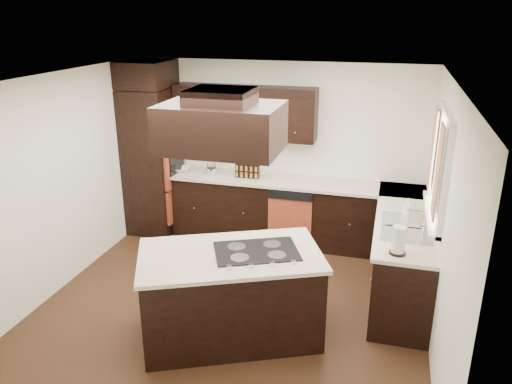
% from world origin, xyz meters
% --- Properties ---
extents(floor, '(4.20, 4.20, 0.02)m').
position_xyz_m(floor, '(0.00, 0.00, -0.01)').
color(floor, '#50301B').
rests_on(floor, ground).
extents(ceiling, '(4.20, 4.20, 0.02)m').
position_xyz_m(ceiling, '(0.00, 0.00, 2.51)').
color(ceiling, white).
rests_on(ceiling, ground).
extents(wall_back, '(4.20, 0.02, 2.50)m').
position_xyz_m(wall_back, '(0.00, 2.11, 1.25)').
color(wall_back, white).
rests_on(wall_back, ground).
extents(wall_front, '(4.20, 0.02, 2.50)m').
position_xyz_m(wall_front, '(0.00, -2.11, 1.25)').
color(wall_front, white).
rests_on(wall_front, ground).
extents(wall_left, '(0.02, 4.20, 2.50)m').
position_xyz_m(wall_left, '(-2.11, 0.00, 1.25)').
color(wall_left, white).
rests_on(wall_left, ground).
extents(wall_right, '(0.02, 4.20, 2.50)m').
position_xyz_m(wall_right, '(2.11, 0.00, 1.25)').
color(wall_right, white).
rests_on(wall_right, ground).
extents(oven_column, '(0.65, 0.75, 2.12)m').
position_xyz_m(oven_column, '(-1.78, 1.71, 1.06)').
color(oven_column, black).
rests_on(oven_column, floor).
extents(wall_oven_face, '(0.05, 0.62, 0.78)m').
position_xyz_m(wall_oven_face, '(-1.43, 1.71, 1.12)').
color(wall_oven_face, '#B2482B').
rests_on(wall_oven_face, oven_column).
extents(base_cabinets_back, '(2.93, 0.60, 0.88)m').
position_xyz_m(base_cabinets_back, '(0.03, 1.80, 0.44)').
color(base_cabinets_back, black).
rests_on(base_cabinets_back, floor).
extents(base_cabinets_right, '(0.60, 2.40, 0.88)m').
position_xyz_m(base_cabinets_right, '(1.80, 0.90, 0.44)').
color(base_cabinets_right, black).
rests_on(base_cabinets_right, floor).
extents(countertop_back, '(2.93, 0.63, 0.04)m').
position_xyz_m(countertop_back, '(0.03, 1.79, 0.90)').
color(countertop_back, beige).
rests_on(countertop_back, base_cabinets_back).
extents(countertop_right, '(0.63, 2.40, 0.04)m').
position_xyz_m(countertop_right, '(1.79, 0.90, 0.90)').
color(countertop_right, beige).
rests_on(countertop_right, base_cabinets_right).
extents(upper_cabinets, '(2.00, 0.34, 0.72)m').
position_xyz_m(upper_cabinets, '(-0.43, 1.93, 1.81)').
color(upper_cabinets, black).
rests_on(upper_cabinets, wall_back).
extents(dishwasher_front, '(0.60, 0.05, 0.72)m').
position_xyz_m(dishwasher_front, '(0.33, 1.50, 0.40)').
color(dishwasher_front, '#B2482B').
rests_on(dishwasher_front, floor).
extents(window_frame, '(0.06, 1.32, 1.12)m').
position_xyz_m(window_frame, '(2.07, 0.55, 1.65)').
color(window_frame, silver).
rests_on(window_frame, wall_right).
extents(window_pane, '(0.00, 1.20, 1.00)m').
position_xyz_m(window_pane, '(2.10, 0.55, 1.65)').
color(window_pane, white).
rests_on(window_pane, wall_right).
extents(curtain_left, '(0.02, 0.34, 0.90)m').
position_xyz_m(curtain_left, '(2.01, 0.13, 1.70)').
color(curtain_left, beige).
rests_on(curtain_left, wall_right).
extents(curtain_right, '(0.02, 0.34, 0.90)m').
position_xyz_m(curtain_right, '(2.01, 0.97, 1.70)').
color(curtain_right, beige).
rests_on(curtain_right, wall_right).
extents(sink_rim, '(0.52, 0.84, 0.01)m').
position_xyz_m(sink_rim, '(1.80, 0.55, 0.92)').
color(sink_rim, silver).
rests_on(sink_rim, countertop_right).
extents(island, '(1.93, 1.55, 0.88)m').
position_xyz_m(island, '(0.15, -0.54, 0.44)').
color(island, black).
rests_on(island, floor).
extents(island_top, '(2.01, 1.63, 0.04)m').
position_xyz_m(island_top, '(0.15, -0.54, 0.90)').
color(island_top, beige).
rests_on(island_top, island).
extents(cooktop, '(0.95, 0.82, 0.01)m').
position_xyz_m(cooktop, '(0.39, -0.43, 0.93)').
color(cooktop, black).
rests_on(cooktop, island_top).
extents(range_hood, '(1.05, 0.72, 0.42)m').
position_xyz_m(range_hood, '(0.10, -0.55, 2.16)').
color(range_hood, black).
rests_on(range_hood, ceiling).
extents(hood_duct, '(0.55, 0.50, 0.13)m').
position_xyz_m(hood_duct, '(0.10, -0.55, 2.44)').
color(hood_duct, black).
rests_on(hood_duct, ceiling).
extents(blender_base, '(0.15, 0.15, 0.10)m').
position_xyz_m(blender_base, '(-0.88, 1.75, 0.97)').
color(blender_base, silver).
rests_on(blender_base, countertop_back).
extents(blender_pitcher, '(0.13, 0.13, 0.26)m').
position_xyz_m(blender_pitcher, '(-0.88, 1.75, 1.15)').
color(blender_pitcher, silver).
rests_on(blender_pitcher, blender_base).
extents(spice_rack, '(0.34, 0.09, 0.28)m').
position_xyz_m(spice_rack, '(-0.34, 1.76, 1.06)').
color(spice_rack, black).
rests_on(spice_rack, countertop_back).
extents(mixing_bowl, '(0.32, 0.32, 0.06)m').
position_xyz_m(mixing_bowl, '(-1.34, 1.77, 0.95)').
color(mixing_bowl, silver).
rests_on(mixing_bowl, countertop_back).
extents(soap_bottle, '(0.11, 0.11, 0.18)m').
position_xyz_m(soap_bottle, '(1.81, 0.98, 1.01)').
color(soap_bottle, silver).
rests_on(soap_bottle, countertop_right).
extents(paper_towel, '(0.14, 0.14, 0.29)m').
position_xyz_m(paper_towel, '(1.71, -0.12, 1.06)').
color(paper_towel, silver).
rests_on(paper_towel, countertop_right).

